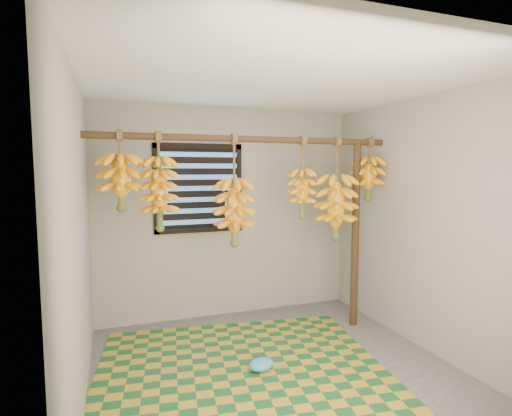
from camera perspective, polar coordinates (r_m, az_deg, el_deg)
name	(u,v)px	position (r m, az deg, el deg)	size (l,w,h in m)	color
floor	(278,374)	(3.64, 3.17, -22.56)	(3.00, 3.00, 0.01)	#4D4D4D
ceiling	(280,81)	(3.29, 3.41, 17.70)	(3.00, 3.00, 0.01)	silver
wall_back	(228,213)	(4.67, -3.98, -0.77)	(3.00, 0.01, 2.40)	gray
wall_left	(77,244)	(3.01, -24.19, -4.72)	(0.01, 3.00, 2.40)	gray
wall_right	(426,224)	(4.08, 23.12, -2.11)	(0.01, 3.00, 2.40)	gray
window	(199,188)	(4.53, -8.17, 2.80)	(1.00, 0.04, 1.00)	black
hanging_pole	(251,139)	(3.88, -0.76, 9.80)	(0.06, 0.06, 3.00)	#422B18
support_post	(355,235)	(4.47, 14.00, -3.80)	(0.08, 0.08, 2.00)	#422B18
woven_mat	(240,367)	(3.73, -2.25, -21.69)	(2.42, 1.94, 0.01)	#185124
plastic_bag	(261,364)	(3.64, 0.77, -21.44)	(0.24, 0.17, 0.10)	#3793CD
banana_bunch_a	(121,182)	(3.66, -18.75, 3.55)	(0.36, 0.36, 0.69)	brown
banana_bunch_b	(159,193)	(3.69, -13.65, 2.04)	(0.32, 0.32, 0.89)	brown
banana_bunch_c	(234,212)	(3.84, -3.10, -0.57)	(0.36, 0.36, 1.07)	brown
banana_bunch_d	(302,193)	(4.09, 6.62, 2.20)	(0.28, 0.28, 0.83)	brown
banana_bunch_e	(336,207)	(4.29, 11.34, 0.20)	(0.40, 0.40, 1.07)	brown
banana_bunch_f	(369,178)	(4.50, 15.78, 4.14)	(0.33, 0.33, 0.67)	brown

